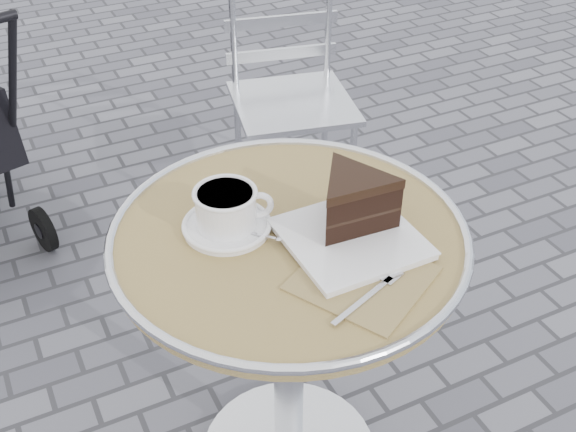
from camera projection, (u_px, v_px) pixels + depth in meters
name	position (u px, v px, depth m)	size (l,w,h in m)	color
cafe_table	(289.00, 294.00, 1.52)	(0.72, 0.72, 0.74)	silver
cappuccino_set	(227.00, 213.00, 1.41)	(0.18, 0.19, 0.09)	white
cake_plate_set	(353.00, 210.00, 1.38)	(0.33, 0.41, 0.13)	#937850
bistro_chair	(287.00, 68.00, 2.47)	(0.47, 0.47, 0.87)	silver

